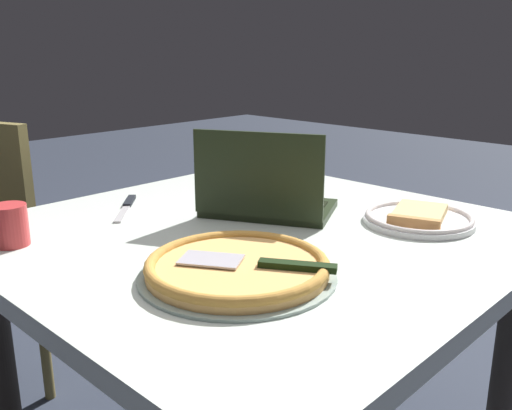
# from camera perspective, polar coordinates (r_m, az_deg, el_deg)

# --- Properties ---
(dining_table) EXTENTS (1.11, 1.11, 0.74)m
(dining_table) POSITION_cam_1_polar(r_m,az_deg,el_deg) (1.33, 0.01, -5.97)
(dining_table) COLOR silver
(dining_table) RESTS_ON ground_plane
(laptop) EXTENTS (0.38, 0.34, 0.22)m
(laptop) POSITION_cam_1_polar(r_m,az_deg,el_deg) (1.40, 1.00, 0.78)
(laptop) COLOR black
(laptop) RESTS_ON dining_table
(pizza_plate) EXTENTS (0.26, 0.26, 0.04)m
(pizza_plate) POSITION_cam_1_polar(r_m,az_deg,el_deg) (1.40, 16.12, -1.27)
(pizza_plate) COLOR white
(pizza_plate) RESTS_ON dining_table
(pizza_tray) EXTENTS (0.37, 0.37, 0.04)m
(pizza_tray) POSITION_cam_1_polar(r_m,az_deg,el_deg) (1.04, -1.86, -6.32)
(pizza_tray) COLOR #94A8A0
(pizza_tray) RESTS_ON dining_table
(table_knife) EXTENTS (0.18, 0.17, 0.01)m
(table_knife) POSITION_cam_1_polar(r_m,az_deg,el_deg) (1.52, -12.92, -0.08)
(table_knife) COLOR beige
(table_knife) RESTS_ON dining_table
(drink_cup) EXTENTS (0.07, 0.07, 0.09)m
(drink_cup) POSITION_cam_1_polar(r_m,az_deg,el_deg) (1.30, -23.63, -1.85)
(drink_cup) COLOR #CA3637
(drink_cup) RESTS_ON dining_table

